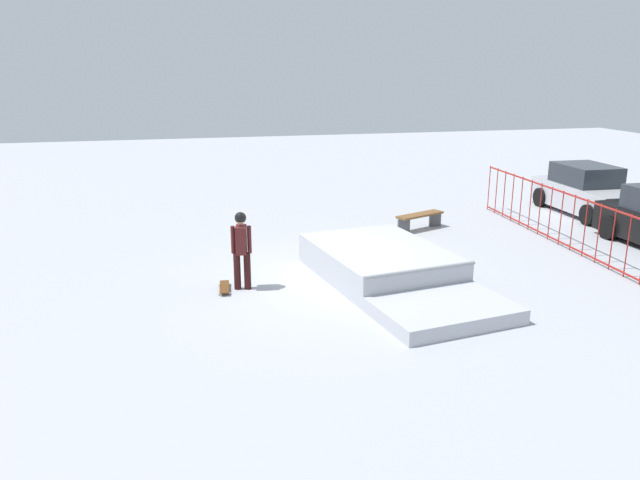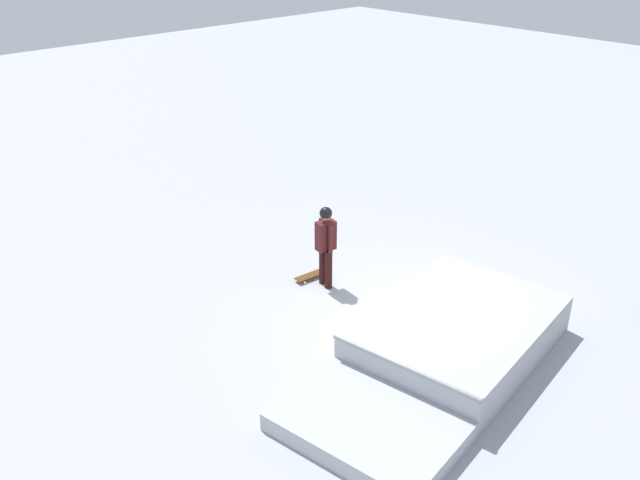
% 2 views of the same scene
% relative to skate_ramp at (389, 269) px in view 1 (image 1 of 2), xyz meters
% --- Properties ---
extents(ground_plane, '(60.00, 60.00, 0.00)m').
position_rel_skate_ramp_xyz_m(ground_plane, '(-0.43, -1.30, -0.32)').
color(ground_plane, '#A8AAB2').
extents(skate_ramp, '(5.73, 3.39, 0.74)m').
position_rel_skate_ramp_xyz_m(skate_ramp, '(0.00, 0.00, 0.00)').
color(skate_ramp, '#B0B3BB').
rests_on(skate_ramp, ground).
extents(skater, '(0.42, 0.43, 1.73)m').
position_rel_skate_ramp_xyz_m(skater, '(-0.36, -3.25, 0.69)').
color(skater, black).
rests_on(skater, ground).
extents(skateboard, '(0.82, 0.32, 0.09)m').
position_rel_skate_ramp_xyz_m(skateboard, '(-0.36, -3.65, -0.24)').
color(skateboard, '#593314').
rests_on(skateboard, ground).
extents(perimeter_fence, '(11.48, 0.65, 1.50)m').
position_rel_skate_ramp_xyz_m(perimeter_fence, '(-0.43, 5.47, 0.45)').
color(perimeter_fence, maroon).
rests_on(perimeter_fence, ground).
extents(park_bench, '(0.98, 1.63, 0.48)m').
position_rel_skate_ramp_xyz_m(park_bench, '(-4.22, 2.49, 0.04)').
color(park_bench, brown).
rests_on(park_bench, ground).
extents(parked_car_silver, '(4.15, 2.03, 1.60)m').
position_rel_skate_ramp_xyz_m(parked_car_silver, '(-4.86, 8.59, 0.41)').
color(parked_car_silver, '#B7B7BC').
rests_on(parked_car_silver, ground).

